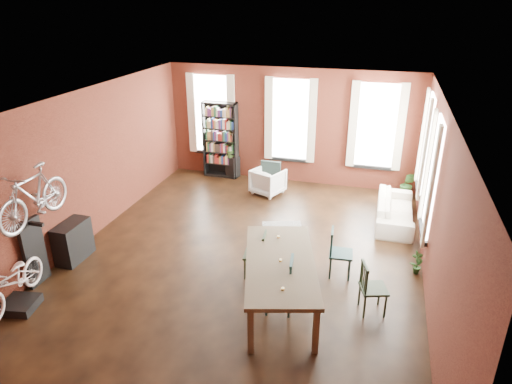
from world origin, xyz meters
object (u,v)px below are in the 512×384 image
(plant_stand, at_px, (233,167))
(bicycle_floor, at_px, (8,262))
(white_armchair, at_px, (268,180))
(dining_chair_a, at_px, (279,285))
(dining_chair_c, at_px, (374,288))
(cream_sofa, at_px, (396,206))
(dining_chair_b, at_px, (255,255))
(dining_chair_d, at_px, (341,253))
(console_table, at_px, (73,241))
(dining_table, at_px, (280,283))
(bike_trainer, at_px, (20,305))
(bookshelf, at_px, (221,140))

(plant_stand, bearing_deg, bicycle_floor, -102.45)
(white_armchair, bearing_deg, dining_chair_a, 129.37)
(dining_chair_a, height_order, dining_chair_c, dining_chair_a)
(cream_sofa, xyz_separation_m, plant_stand, (-4.60, 1.70, -0.09))
(dining_chair_c, bearing_deg, dining_chair_b, 59.08)
(dining_chair_b, relative_size, plant_stand, 1.43)
(dining_chair_d, distance_m, console_table, 5.31)
(dining_chair_b, xyz_separation_m, white_armchair, (-0.75, 3.88, -0.07))
(dining_chair_a, bearing_deg, dining_table, 179.70)
(dining_chair_a, relative_size, bike_trainer, 1.85)
(bookshelf, distance_m, bicycle_floor, 7.00)
(white_armchair, height_order, console_table, console_table)
(dining_chair_b, bearing_deg, bicycle_floor, -66.26)
(white_armchair, bearing_deg, plant_stand, -11.65)
(dining_chair_c, distance_m, white_armchair, 5.29)
(cream_sofa, xyz_separation_m, bike_trainer, (-6.12, -5.16, -0.33))
(dining_chair_a, xyz_separation_m, bookshelf, (-3.07, 5.66, 0.60))
(dining_chair_c, relative_size, plant_stand, 1.47)
(white_armchair, xyz_separation_m, console_table, (-2.93, -4.31, 0.02))
(bike_trainer, height_order, console_table, console_table)
(white_armchair, height_order, bike_trainer, white_armchair)
(plant_stand, bearing_deg, dining_chair_c, -51.18)
(dining_chair_a, distance_m, bike_trainer, 4.43)
(cream_sofa, bearing_deg, console_table, 119.33)
(dining_chair_c, height_order, bike_trainer, dining_chair_c)
(bike_trainer, bearing_deg, cream_sofa, 40.11)
(white_armchair, distance_m, cream_sofa, 3.40)
(bookshelf, bearing_deg, white_armchair, -28.29)
(dining_chair_b, height_order, cream_sofa, dining_chair_b)
(dining_table, height_order, white_armchair, dining_table)
(dining_chair_d, height_order, white_armchair, dining_chair_d)
(dining_chair_c, bearing_deg, bike_trainer, 87.41)
(dining_table, height_order, bookshelf, bookshelf)
(dining_chair_a, relative_size, dining_chair_b, 1.11)
(dining_chair_a, distance_m, cream_sofa, 4.38)
(dining_chair_c, height_order, console_table, dining_chair_c)
(bike_trainer, bearing_deg, bookshelf, 80.28)
(dining_chair_c, distance_m, plant_stand, 6.77)
(dining_chair_b, bearing_deg, dining_chair_c, 69.97)
(dining_chair_b, xyz_separation_m, dining_chair_c, (2.20, -0.51, 0.01))
(white_armchair, xyz_separation_m, cream_sofa, (3.30, -0.81, 0.02))
(dining_chair_d, relative_size, bike_trainer, 1.75)
(white_armchair, height_order, bicycle_floor, bicycle_floor)
(bookshelf, bearing_deg, plant_stand, 0.00)
(bicycle_floor, bearing_deg, dining_table, 10.40)
(white_armchair, xyz_separation_m, bike_trainer, (-2.83, -5.97, -0.31))
(dining_chair_d, relative_size, bicycle_floor, 0.59)
(dining_chair_a, height_order, dining_chair_d, dining_chair_a)
(dining_chair_c, height_order, dining_chair_d, dining_chair_d)
(bike_trainer, xyz_separation_m, bicycle_floor, (0.01, -0.04, 0.88))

